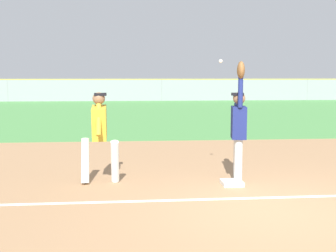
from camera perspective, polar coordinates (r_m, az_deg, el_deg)
The scene contains 11 objects.
ground_plane at distance 6.60m, azimuth 14.13°, elevation -11.13°, with size 79.16×79.16×0.00m, color #A37A54.
outfield_grass at distance 22.69m, azimuth 0.71°, elevation 1.94°, with size 47.03×19.74×0.01m, color #4C8C47.
first_base at distance 7.85m, azimuth 8.80°, elevation -7.75°, with size 0.38×0.38×0.08m, color white.
fielder at distance 7.83m, azimuth 9.72°, elevation 0.25°, with size 0.32×0.90×2.28m.
runner at distance 7.79m, azimuth -9.44°, elevation -0.70°, with size 0.73×0.84×1.72m.
baseball at distance 8.12m, azimuth 7.28°, elevation 8.86°, with size 0.07×0.07×0.07m, color white.
outfield_fence at distance 32.46m, azimuth -0.87°, elevation 5.00°, with size 47.11×0.08×1.72m.
parked_car_green at distance 35.43m, azimuth -12.99°, elevation 4.70°, with size 4.41×2.14×1.25m.
parked_car_blue at distance 35.68m, azimuth -2.61°, elevation 4.89°, with size 4.46×2.23×1.25m.
parked_car_tan at distance 36.60m, azimuth 6.43°, elevation 4.91°, with size 4.45×2.21×1.25m.
parked_car_silver at distance 37.67m, azimuth 15.69°, elevation 4.75°, with size 4.43×2.18×1.25m.
Camera 1 is at (-2.05, -5.93, 2.04)m, focal length 44.17 mm.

